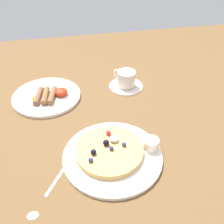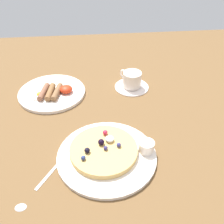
% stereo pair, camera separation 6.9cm
% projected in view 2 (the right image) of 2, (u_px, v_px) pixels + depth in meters
% --- Properties ---
extents(ground_plane, '(1.85, 1.52, 0.03)m').
position_uv_depth(ground_plane, '(106.00, 123.00, 0.89)').
color(ground_plane, brown).
extents(pancake_plate, '(0.29, 0.29, 0.01)m').
position_uv_depth(pancake_plate, '(107.00, 156.00, 0.75)').
color(pancake_plate, white).
rests_on(pancake_plate, ground_plane).
extents(pancake_with_berries, '(0.20, 0.20, 0.04)m').
position_uv_depth(pancake_with_berries, '(104.00, 150.00, 0.74)').
color(pancake_with_berries, tan).
rests_on(pancake_with_berries, pancake_plate).
extents(syrup_ramekin, '(0.04, 0.04, 0.03)m').
position_uv_depth(syrup_ramekin, '(147.00, 146.00, 0.74)').
color(syrup_ramekin, white).
rests_on(syrup_ramekin, pancake_plate).
extents(breakfast_plate, '(0.25, 0.25, 0.01)m').
position_uv_depth(breakfast_plate, '(52.00, 93.00, 1.00)').
color(breakfast_plate, white).
rests_on(breakfast_plate, ground_plane).
extents(fried_breakfast, '(0.16, 0.10, 0.03)m').
position_uv_depth(fried_breakfast, '(53.00, 92.00, 0.97)').
color(fried_breakfast, brown).
rests_on(fried_breakfast, breakfast_plate).
extents(coffee_saucer, '(0.13, 0.13, 0.01)m').
position_uv_depth(coffee_saucer, '(132.00, 87.00, 1.04)').
color(coffee_saucer, white).
rests_on(coffee_saucer, ground_plane).
extents(coffee_cup, '(0.08, 0.09, 0.06)m').
position_uv_depth(coffee_cup, '(132.00, 79.00, 1.02)').
color(coffee_cup, white).
rests_on(coffee_cup, coffee_saucer).
extents(teaspoon, '(0.11, 0.15, 0.01)m').
position_uv_depth(teaspoon, '(33.00, 193.00, 0.65)').
color(teaspoon, silver).
rests_on(teaspoon, ground_plane).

